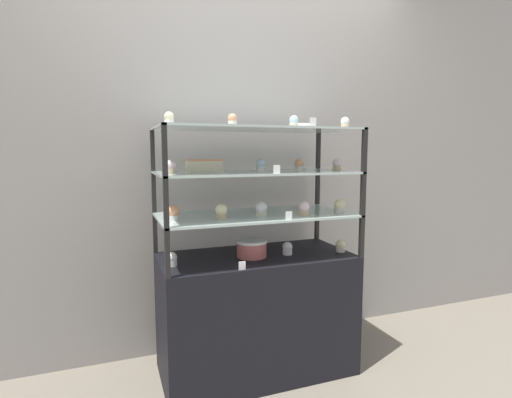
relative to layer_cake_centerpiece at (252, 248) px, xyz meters
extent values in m
plane|color=gray|center=(0.04, 0.03, -0.75)|extent=(20.00, 20.00, 0.00)
cube|color=gray|center=(0.04, 0.44, 0.55)|extent=(8.00, 0.05, 2.60)
cube|color=black|center=(0.04, 0.03, -0.40)|extent=(1.10, 0.54, 0.70)
cube|color=black|center=(-0.50, 0.29, 0.07)|extent=(0.02, 0.02, 0.24)
cube|color=black|center=(0.58, 0.29, 0.07)|extent=(0.02, 0.02, 0.24)
cube|color=black|center=(-0.50, -0.23, 0.07)|extent=(0.02, 0.02, 0.24)
cube|color=black|center=(0.58, -0.23, 0.07)|extent=(0.02, 0.02, 0.24)
cube|color=#B2C6C1|center=(0.04, 0.03, 0.19)|extent=(1.10, 0.54, 0.01)
cube|color=black|center=(-0.50, 0.29, 0.31)|extent=(0.02, 0.02, 0.24)
cube|color=black|center=(0.58, 0.29, 0.31)|extent=(0.02, 0.02, 0.24)
cube|color=black|center=(-0.50, -0.23, 0.31)|extent=(0.02, 0.02, 0.24)
cube|color=black|center=(0.58, -0.23, 0.31)|extent=(0.02, 0.02, 0.24)
cube|color=#B2C6C1|center=(0.04, 0.03, 0.43)|extent=(1.10, 0.54, 0.01)
cube|color=black|center=(-0.50, 0.29, 0.56)|extent=(0.02, 0.02, 0.24)
cube|color=black|center=(0.58, 0.29, 0.56)|extent=(0.02, 0.02, 0.24)
cube|color=black|center=(-0.50, -0.23, 0.56)|extent=(0.02, 0.02, 0.24)
cube|color=black|center=(0.58, -0.23, 0.56)|extent=(0.02, 0.02, 0.24)
cube|color=#B2C6C1|center=(0.04, 0.03, 0.67)|extent=(1.10, 0.54, 0.01)
cylinder|color=#C66660|center=(0.00, 0.00, -0.01)|extent=(0.17, 0.17, 0.08)
cylinder|color=white|center=(0.00, 0.00, 0.04)|extent=(0.18, 0.18, 0.01)
cube|color=beige|center=(-0.26, 0.06, 0.47)|extent=(0.18, 0.13, 0.06)
cube|color=#E5996B|center=(-0.26, 0.06, 0.50)|extent=(0.18, 0.13, 0.01)
cylinder|color=white|center=(-0.46, -0.02, -0.03)|extent=(0.06, 0.06, 0.03)
sphere|color=white|center=(-0.46, -0.02, 0.00)|extent=(0.06, 0.06, 0.06)
cylinder|color=white|center=(0.21, -0.02, -0.03)|extent=(0.06, 0.06, 0.03)
sphere|color=white|center=(0.21, -0.02, 0.00)|extent=(0.06, 0.06, 0.06)
cylinder|color=beige|center=(0.54, -0.08, -0.03)|extent=(0.06, 0.06, 0.03)
sphere|color=#F4EAB2|center=(0.54, -0.08, 0.00)|extent=(0.06, 0.06, 0.06)
cube|color=white|center=(-0.13, -0.22, -0.03)|extent=(0.04, 0.00, 0.04)
cylinder|color=white|center=(-0.44, -0.03, 0.21)|extent=(0.06, 0.06, 0.03)
sphere|color=#E5996B|center=(-0.44, -0.03, 0.24)|extent=(0.07, 0.07, 0.07)
cylinder|color=#CCB28C|center=(-0.19, -0.07, 0.21)|extent=(0.06, 0.06, 0.03)
sphere|color=#F4EAB2|center=(-0.19, -0.07, 0.24)|extent=(0.07, 0.07, 0.07)
cylinder|color=beige|center=(0.04, -0.06, 0.21)|extent=(0.06, 0.06, 0.03)
sphere|color=white|center=(0.04, -0.06, 0.24)|extent=(0.07, 0.07, 0.07)
cylinder|color=#CCB28C|center=(0.27, -0.11, 0.21)|extent=(0.06, 0.06, 0.03)
sphere|color=silver|center=(0.27, -0.11, 0.24)|extent=(0.07, 0.07, 0.07)
cylinder|color=beige|center=(0.51, -0.09, 0.21)|extent=(0.06, 0.06, 0.03)
sphere|color=#F4EAB2|center=(0.51, -0.09, 0.24)|extent=(0.07, 0.07, 0.07)
cube|color=white|center=(0.13, -0.22, 0.22)|extent=(0.04, 0.00, 0.04)
cylinder|color=#CCB28C|center=(-0.45, -0.07, 0.45)|extent=(0.05, 0.05, 0.03)
sphere|color=silver|center=(-0.45, -0.07, 0.48)|extent=(0.05, 0.05, 0.05)
cylinder|color=white|center=(0.04, -0.03, 0.45)|extent=(0.05, 0.05, 0.03)
sphere|color=silver|center=(0.04, -0.03, 0.48)|extent=(0.05, 0.05, 0.05)
cylinder|color=beige|center=(0.27, -0.04, 0.45)|extent=(0.05, 0.05, 0.03)
sphere|color=#E5996B|center=(0.27, -0.04, 0.48)|extent=(0.05, 0.05, 0.05)
cylinder|color=#CCB28C|center=(0.52, -0.04, 0.45)|extent=(0.05, 0.05, 0.03)
sphere|color=silver|center=(0.52, -0.04, 0.48)|extent=(0.05, 0.05, 0.05)
cube|color=white|center=(0.06, -0.22, 0.46)|extent=(0.04, 0.00, 0.04)
cylinder|color=white|center=(-0.46, -0.08, 0.69)|extent=(0.05, 0.05, 0.03)
sphere|color=#F4EAB2|center=(-0.46, -0.08, 0.72)|extent=(0.05, 0.05, 0.05)
cylinder|color=beige|center=(-0.14, -0.09, 0.69)|extent=(0.05, 0.05, 0.03)
sphere|color=#E5996B|center=(-0.14, -0.09, 0.72)|extent=(0.05, 0.05, 0.05)
cylinder|color=beige|center=(0.20, -0.11, 0.69)|extent=(0.05, 0.05, 0.03)
sphere|color=silver|center=(0.20, -0.11, 0.72)|extent=(0.05, 0.05, 0.05)
cylinder|color=#CCB28C|center=(0.52, -0.12, 0.69)|extent=(0.05, 0.05, 0.03)
sphere|color=white|center=(0.52, -0.12, 0.72)|extent=(0.05, 0.05, 0.05)
cube|color=white|center=(0.26, -0.22, 0.70)|extent=(0.04, 0.00, 0.04)
torus|color=#EFE5CC|center=(0.33, 0.07, 0.70)|extent=(0.14, 0.14, 0.03)
camera|label=1|loc=(-0.75, -2.09, 0.55)|focal=28.00mm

